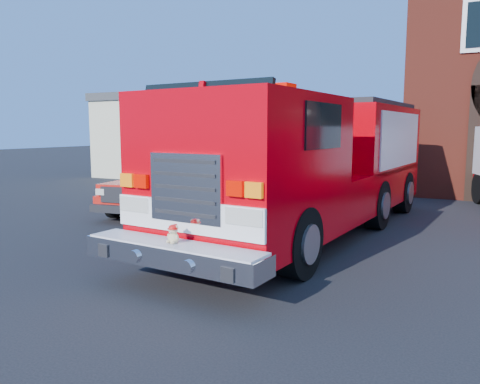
% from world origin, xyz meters
% --- Properties ---
extents(ground, '(100.00, 100.00, 0.00)m').
position_xyz_m(ground, '(0.00, 0.00, 0.00)').
color(ground, black).
rests_on(ground, ground).
extents(side_building, '(10.20, 8.20, 4.35)m').
position_xyz_m(side_building, '(-9.00, 13.00, 2.20)').
color(side_building, beige).
rests_on(side_building, ground).
extents(fire_engine, '(3.84, 10.89, 3.29)m').
position_xyz_m(fire_engine, '(0.56, 1.75, 1.70)').
color(fire_engine, black).
rests_on(fire_engine, ground).
extents(pickup_truck, '(2.64, 5.49, 1.72)m').
position_xyz_m(pickup_truck, '(-4.54, 2.70, 0.82)').
color(pickup_truck, black).
rests_on(pickup_truck, ground).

